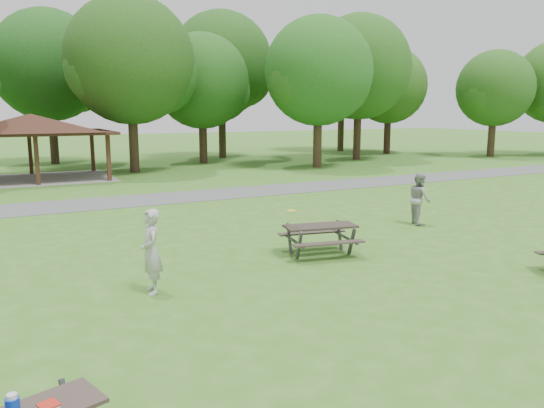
{
  "coord_description": "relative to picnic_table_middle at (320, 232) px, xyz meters",
  "views": [
    {
      "loc": [
        -5.96,
        -9.29,
        3.98
      ],
      "look_at": [
        1.0,
        4.0,
        1.3
      ],
      "focal_mm": 35.0,
      "sensor_mm": 36.0,
      "label": 1
    }
  ],
  "objects": [
    {
      "name": "ground",
      "position": [
        -1.85,
        -2.74,
        -0.63
      ],
      "size": [
        160.0,
        160.0,
        0.0
      ],
      "primitive_type": "plane",
      "color": "#356A1E",
      "rests_on": "ground"
    },
    {
      "name": "asphalt_path",
      "position": [
        -1.85,
        11.26,
        -0.62
      ],
      "size": [
        120.0,
        3.2,
        0.02
      ],
      "primitive_type": "cube",
      "color": "#4E4E51",
      "rests_on": "ground"
    },
    {
      "name": "pavilion",
      "position": [
        -5.85,
        21.26,
        2.43
      ],
      "size": [
        8.6,
        7.01,
        3.76
      ],
      "color": "#3D2016",
      "rests_on": "ground"
    },
    {
      "name": "tree_row_e",
      "position": [
        0.25,
        22.28,
        6.15
      ],
      "size": [
        8.4,
        8.0,
        11.02
      ],
      "color": "black",
      "rests_on": "ground"
    },
    {
      "name": "tree_row_f",
      "position": [
        6.24,
        25.78,
        5.21
      ],
      "size": [
        7.35,
        7.0,
        9.55
      ],
      "color": "black",
      "rests_on": "ground"
    },
    {
      "name": "tree_row_g",
      "position": [
        12.24,
        19.28,
        5.69
      ],
      "size": [
        7.77,
        7.4,
        10.25
      ],
      "color": "#322316",
      "rests_on": "ground"
    },
    {
      "name": "tree_row_h",
      "position": [
        18.25,
        22.78,
        6.39
      ],
      "size": [
        8.61,
        8.2,
        11.37
      ],
      "color": "#311E15",
      "rests_on": "ground"
    },
    {
      "name": "tree_row_i",
      "position": [
        24.23,
        26.28,
        5.28
      ],
      "size": [
        7.14,
        6.8,
        9.52
      ],
      "color": "black",
      "rests_on": "ground"
    },
    {
      "name": "tree_row_j",
      "position": [
        30.23,
        19.78,
        4.93
      ],
      "size": [
        6.72,
        6.4,
        8.96
      ],
      "color": "#322216",
      "rests_on": "ground"
    },
    {
      "name": "tree_deep_b",
      "position": [
        -3.75,
        30.28,
        6.25
      ],
      "size": [
        8.4,
        8.0,
        11.13
      ],
      "color": "black",
      "rests_on": "ground"
    },
    {
      "name": "tree_deep_c",
      "position": [
        9.25,
        29.28,
        6.81
      ],
      "size": [
        8.82,
        8.4,
        11.9
      ],
      "color": "#302215",
      "rests_on": "ground"
    },
    {
      "name": "tree_deep_d",
      "position": [
        22.25,
        30.78,
        6.39
      ],
      "size": [
        8.4,
        8.0,
        11.27
      ],
      "color": "black",
      "rests_on": "ground"
    },
    {
      "name": "picnic_table_middle",
      "position": [
        0.0,
        0.0,
        0.0
      ],
      "size": [
        2.25,
        1.94,
        0.86
      ],
      "color": "#2A221E",
      "rests_on": "ground"
    },
    {
      "name": "frisbee_in_flight",
      "position": [
        -0.84,
        0.15,
        0.66
      ],
      "size": [
        0.32,
        0.32,
        0.02
      ],
      "color": "yellow",
      "rests_on": "ground"
    },
    {
      "name": "frisbee_thrower",
      "position": [
        -4.97,
        -0.93,
        0.3
      ],
      "size": [
        0.51,
        0.72,
        1.87
      ],
      "primitive_type": "imported",
      "rotation": [
        0.0,
        0.0,
        -1.66
      ],
      "color": "#ABABAE",
      "rests_on": "ground"
    },
    {
      "name": "frisbee_catcher",
      "position": [
        5.24,
        1.76,
        0.27
      ],
      "size": [
        0.95,
        1.06,
        1.81
      ],
      "primitive_type": "imported",
      "rotation": [
        0.0,
        0.0,
        1.22
      ],
      "color": "#98989A",
      "rests_on": "ground"
    }
  ]
}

